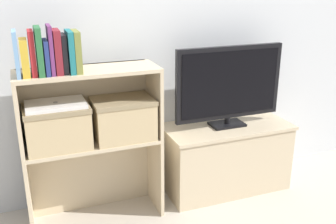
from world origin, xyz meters
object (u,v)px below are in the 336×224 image
(book_forest, at_px, (39,51))
(book_navy, at_px, (46,57))
(book_skyblue, at_px, (16,54))
(book_charcoal, at_px, (64,54))
(tv, at_px, (229,84))
(storage_basket_left, at_px, (58,125))
(book_mustard, at_px, (24,58))
(tv_stand, at_px, (225,156))
(laptop, at_px, (56,104))
(book_teal, at_px, (70,52))
(book_crimson, at_px, (32,53))
(book_olive, at_px, (77,51))
(book_maroon, at_px, (57,52))
(book_plum, at_px, (51,50))
(storage_basket_right, at_px, (123,117))

(book_forest, xyz_separation_m, book_navy, (0.03, 0.00, -0.03))
(book_skyblue, xyz_separation_m, book_charcoal, (0.22, -0.00, -0.01))
(tv, xyz_separation_m, storage_basket_left, (-1.07, -0.06, -0.10))
(book_forest, bearing_deg, book_mustard, 180.00)
(tv_stand, xyz_separation_m, book_skyblue, (-1.23, -0.09, 0.80))
(book_mustard, distance_m, laptop, 0.29)
(book_navy, distance_m, book_teal, 0.12)
(storage_basket_left, relative_size, laptop, 1.10)
(book_crimson, height_order, book_charcoal, book_crimson)
(book_olive, bearing_deg, tv, 5.08)
(book_maroon, relative_size, storage_basket_left, 0.65)
(laptop, bearing_deg, book_forest, -157.12)
(book_plum, xyz_separation_m, book_teal, (0.09, 0.00, -0.02))
(book_forest, distance_m, storage_basket_left, 0.41)
(book_charcoal, xyz_separation_m, storage_basket_left, (-0.06, 0.02, -0.38))
(book_mustard, bearing_deg, book_olive, 0.00)
(book_olive, distance_m, storage_basket_right, 0.46)
(book_navy, height_order, storage_basket_left, book_navy)
(book_forest, bearing_deg, book_navy, 0.00)
(book_skyblue, height_order, book_teal, book_skyblue)
(tv_stand, xyz_separation_m, book_maroon, (-1.04, -0.09, 0.80))
(book_navy, height_order, laptop, book_navy)
(book_mustard, bearing_deg, tv, 4.01)
(book_crimson, xyz_separation_m, laptop, (0.09, 0.02, -0.28))
(book_forest, xyz_separation_m, book_charcoal, (0.12, -0.00, -0.02))
(book_olive, distance_m, storage_basket_left, 0.41)
(tv, relative_size, book_navy, 4.19)
(storage_basket_right, bearing_deg, book_olive, -174.40)
(storage_basket_left, bearing_deg, book_charcoal, -19.99)
(book_forest, distance_m, book_olive, 0.18)
(book_mustard, distance_m, book_teal, 0.22)
(tv_stand, bearing_deg, book_teal, -174.99)
(book_plum, bearing_deg, book_teal, 0.00)
(book_charcoal, xyz_separation_m, book_olive, (0.06, 0.00, 0.01))
(book_charcoal, height_order, storage_basket_left, book_charcoal)
(book_olive, bearing_deg, laptop, 169.70)
(book_crimson, height_order, book_olive, book_crimson)
(tv_stand, xyz_separation_m, book_navy, (-1.10, -0.09, 0.77))
(book_charcoal, bearing_deg, tv, 4.76)
(book_teal, bearing_deg, tv, 4.91)
(book_maroon, xyz_separation_m, laptop, (-0.03, 0.02, -0.28))
(book_skyblue, bearing_deg, book_crimson, -0.00)
(tv, height_order, book_mustard, book_mustard)
(book_forest, height_order, storage_basket_left, book_forest)
(book_skyblue, bearing_deg, tv_stand, 3.97)
(tv, xyz_separation_m, book_plum, (-1.07, -0.08, 0.30))
(book_skyblue, bearing_deg, book_teal, -0.00)
(tv_stand, bearing_deg, book_olive, -174.83)
(storage_basket_left, bearing_deg, book_navy, -135.76)
(book_skyblue, distance_m, book_forest, 0.11)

